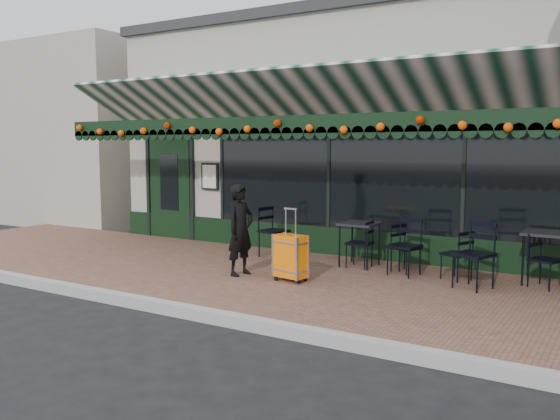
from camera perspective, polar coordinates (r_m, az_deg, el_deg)
The scene contains 16 objects.
ground at distance 7.10m, azimuth -2.79°, elevation -11.22°, with size 80.00×80.00×0.00m, color black.
sidewalk at distance 8.74m, azimuth 4.67°, elevation -7.37°, with size 18.00×4.00×0.15m, color brown.
curb at distance 7.01m, azimuth -3.17°, elevation -10.80°, with size 18.00×0.16×0.15m, color #9E9E99.
restaurant_building at distance 13.96m, azimuth 15.72°, elevation 6.59°, with size 12.00×9.60×4.50m.
neighbor_building_left at distance 21.63m, azimuth -19.69°, elevation 6.59°, with size 12.00×8.00×4.80m, color #A9A394.
woman at distance 9.05m, azimuth -3.83°, elevation -1.93°, with size 0.51×0.33×1.39m, color black.
suitcase at distance 8.67m, azimuth 1.02°, elevation -4.55°, with size 0.51×0.34×1.07m.
cafe_table_a at distance 9.22m, azimuth 24.24°, elevation -2.40°, with size 0.62×0.62×0.76m.
cafe_table_b at distance 9.77m, azimuth 7.68°, elevation -1.64°, with size 0.59×0.59×0.72m.
chair_a_left at distance 9.14m, azimuth 16.63°, elevation -4.14°, with size 0.38×0.38×0.75m, color black, non-canonical shape.
chair_a_right at distance 9.05m, azimuth 24.19°, elevation -4.46°, with size 0.39×0.39×0.77m, color black, non-canonical shape.
chair_a_front at distance 8.63m, azimuth 18.13°, elevation -4.16°, with size 0.47×0.47×0.94m, color black, non-canonical shape.
chair_b_left at distance 9.72m, azimuth 7.64°, elevation -3.24°, with size 0.39×0.39×0.78m, color black, non-canonical shape.
chair_b_right at distance 9.46m, azimuth 12.01°, elevation -3.64°, with size 0.38×0.38×0.76m, color black, non-canonical shape.
chair_b_front at distance 9.24m, azimuth 11.87°, elevation -3.49°, with size 0.44×0.44×0.88m, color black, non-canonical shape.
chair_solo at distance 10.54m, azimuth -0.61°, elevation -2.10°, with size 0.45×0.45×0.90m, color black, non-canonical shape.
Camera 1 is at (3.82, -5.59, 2.13)m, focal length 38.00 mm.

